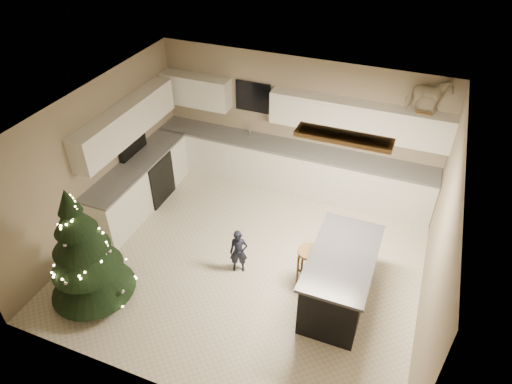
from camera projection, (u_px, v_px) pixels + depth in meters
ground_plane at (248, 259)px, 7.63m from camera, size 5.50×5.50×0.00m
room_shell at (249, 173)px, 6.58m from camera, size 5.52×5.02×2.61m
cabinetry at (237, 160)px, 8.67m from camera, size 5.50×3.20×2.00m
island at (339, 278)px, 6.64m from camera, size 0.90×1.70×0.95m
bar_stool at (309, 259)px, 6.92m from camera, size 0.35×0.35×0.67m
christmas_tree at (85, 257)px, 6.48m from camera, size 1.28×1.23×2.04m
toddler at (239, 252)px, 7.20m from camera, size 0.34×0.28×0.79m
rocking_horse at (428, 96)px, 7.33m from camera, size 0.73×0.48×0.59m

